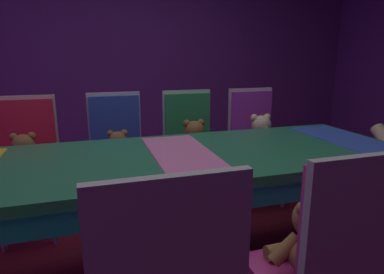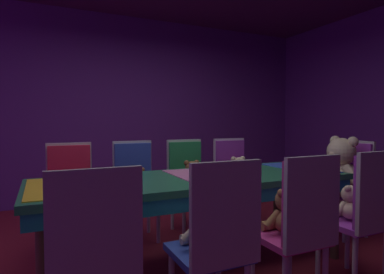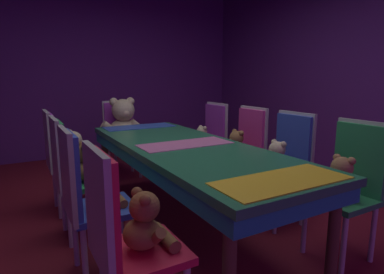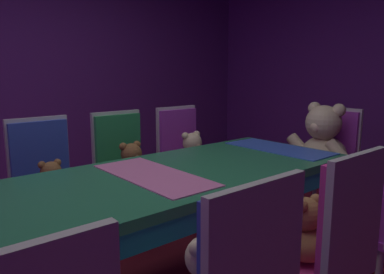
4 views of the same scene
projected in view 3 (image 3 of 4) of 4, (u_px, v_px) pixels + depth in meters
name	position (u px, v px, depth m)	size (l,w,h in m)	color
ground_plane	(186.00, 228.00, 2.76)	(7.90, 7.90, 0.00)	maroon
wall_back	(94.00, 70.00, 5.24)	(5.20, 0.12, 2.80)	#59267F
wall_right	(378.00, 68.00, 3.76)	(0.12, 6.40, 2.80)	#59267F
banquet_table	(185.00, 154.00, 2.64)	(0.90, 2.56, 0.75)	#26724C
chair_left_0	(116.00, 229.00, 1.46)	(0.42, 0.41, 0.98)	red
teddy_left_0	(146.00, 224.00, 1.53)	(0.25, 0.32, 0.30)	brown
chair_left_1	(82.00, 189.00, 1.98)	(0.42, 0.41, 0.98)	#2D47B2
teddy_left_1	(105.00, 189.00, 2.05)	(0.22, 0.28, 0.27)	brown
chair_left_2	(68.00, 167.00, 2.49)	(0.42, 0.41, 0.98)	#268C4C
teddy_left_2	(87.00, 164.00, 2.56)	(0.26, 0.33, 0.32)	brown
chair_left_3	(58.00, 152.00, 2.99)	(0.42, 0.41, 0.98)	purple
teddy_left_3	(74.00, 150.00, 3.06)	(0.27, 0.35, 0.33)	beige
chair_right_0	(354.00, 175.00, 2.26)	(0.42, 0.41, 0.98)	#268C4C
teddy_right_0	(340.00, 180.00, 2.19)	(0.24, 0.32, 0.30)	#9E7247
chair_right_1	(288.00, 156.00, 2.82)	(0.42, 0.41, 0.98)	#2D47B2
teddy_right_1	(276.00, 159.00, 2.75)	(0.24, 0.31, 0.29)	beige
chair_right_2	(247.00, 144.00, 3.32)	(0.42, 0.41, 0.98)	#CC338C
teddy_right_2	(236.00, 147.00, 3.25)	(0.25, 0.32, 0.30)	olive
chair_right_3	(211.00, 135.00, 3.85)	(0.42, 0.41, 0.98)	purple
teddy_right_3	(201.00, 138.00, 3.78)	(0.22, 0.28, 0.26)	beige
throne_chair	(120.00, 130.00, 4.21)	(0.41, 0.42, 0.98)	purple
king_teddy_bear	(124.00, 124.00, 4.05)	(0.61, 0.47, 0.58)	beige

